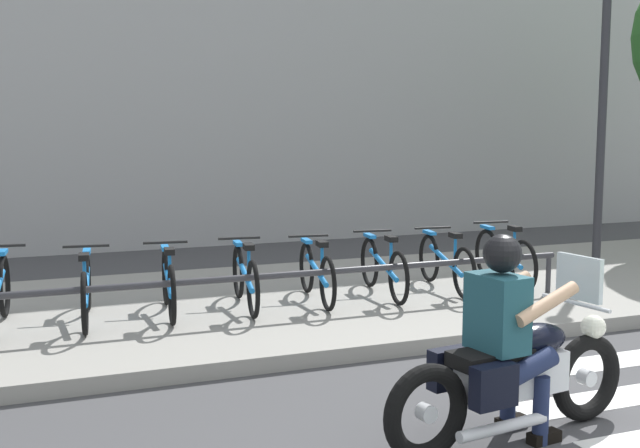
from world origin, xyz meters
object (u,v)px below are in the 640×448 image
rider (506,323)px  bicycle_7 (504,257)px  bicycle_1 (86,289)px  motorcycle (513,375)px  bicycle_5 (383,267)px  bicycle_3 (245,277)px  bike_rack (299,276)px  bicycle_6 (446,263)px  bicycle_4 (317,273)px  bicycle_2 (169,283)px  street_lamp (603,97)px

rider → bicycle_7: (2.69, 3.90, -0.33)m
bicycle_7 → rider: bearing=-124.6°
rider → bicycle_1: bearing=121.2°
motorcycle → bicycle_5: size_ratio=1.27×
rider → bicycle_3: size_ratio=0.89×
bicycle_3 → bike_rack: 0.70m
rider → bicycle_5: size_ratio=0.87×
bicycle_1 → bicycle_5: (3.37, -0.00, -0.00)m
bike_rack → bicycle_6: bearing=14.8°
bicycle_4 → bicycle_5: 0.84m
bicycle_6 → motorcycle: bearing=-114.5°
bicycle_1 → bicycle_4: 2.53m
bike_rack → bicycle_2: bearing=156.3°
bicycle_6 → street_lamp: bearing=14.1°
rider → bicycle_6: rider is taller
bicycle_4 → bike_rack: bicycle_4 is taller
rider → bicycle_5: (1.01, 3.90, -0.34)m
bicycle_4 → bicycle_6: bicycle_6 is taller
rider → bike_rack: rider is taller
motorcycle → bicycle_6: motorcycle is taller
bicycle_2 → bicycle_7: size_ratio=0.97×
bicycle_4 → bicycle_5: (0.84, 0.00, 0.01)m
rider → bicycle_5: 4.04m
bicycle_1 → motorcycle: bearing=-57.9°
bicycle_2 → bicycle_5: 2.53m
bicycle_6 → bike_rack: bicycle_6 is taller
bicycle_4 → street_lamp: (4.60, 0.73, 2.04)m
bicycle_3 → street_lamp: size_ratio=0.39×
bicycle_5 → bicycle_7: bicycle_7 is taller
bicycle_1 → bicycle_5: bearing=-0.0°
bicycle_6 → street_lamp: 3.63m
bicycle_2 → street_lamp: 6.65m
bicycle_1 → bicycle_2: 0.84m
bicycle_2 → bicycle_6: (3.37, 0.00, -0.00)m
motorcycle → rider: bearing=-174.7°
motorcycle → bike_rack: motorcycle is taller
bicycle_1 → bicycle_2: size_ratio=1.08×
bicycle_2 → bicycle_4: 1.68m
bicycle_3 → bicycle_5: (1.68, 0.00, -0.00)m
motorcycle → street_lamp: (4.69, 4.63, 2.06)m
bicycle_2 → bicycle_7: bearing=-0.0°
bicycle_3 → bicycle_7: (3.37, -0.00, 0.01)m
bicycle_2 → bicycle_6: 3.37m
bicycle_2 → street_lamp: bearing=6.6°
bicycle_5 → bicycle_6: bicycle_5 is taller
bicycle_4 → street_lamp: bearing=9.0°
bicycle_1 → bicycle_5: size_ratio=1.02×
bicycle_1 → street_lamp: (7.13, 0.73, 2.03)m
bicycle_3 → bicycle_4: bicycle_3 is taller
bicycle_1 → bicycle_4: bicycle_1 is taller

